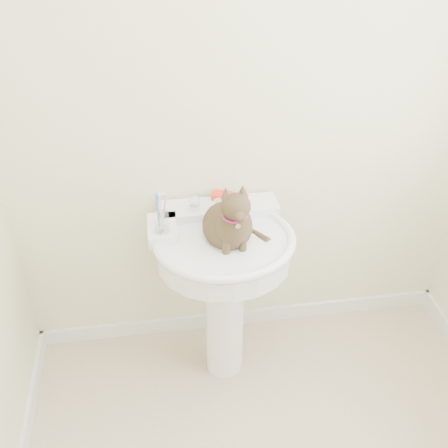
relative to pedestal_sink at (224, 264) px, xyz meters
name	(u,v)px	position (x,y,z in m)	size (l,w,h in m)	color
wall_back	(248,116)	(0.15, 0.29, 0.57)	(2.20, 0.00, 2.50)	beige
baseboard_back	(243,317)	(0.15, 0.28, -0.64)	(2.20, 0.02, 0.09)	white
pedestal_sink	(224,264)	(0.00, 0.00, 0.00)	(0.63, 0.62, 0.87)	white
faucet	(219,202)	(0.00, 0.16, 0.23)	(0.28, 0.12, 0.14)	silver
soap_bar	(222,196)	(0.03, 0.25, 0.20)	(0.09, 0.06, 0.03)	#FD281D
toothbrush_cup	(162,222)	(-0.26, 0.04, 0.24)	(0.07, 0.07, 0.18)	silver
cat	(229,224)	(0.02, -0.02, 0.23)	(0.23, 0.29, 0.43)	#4E3927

